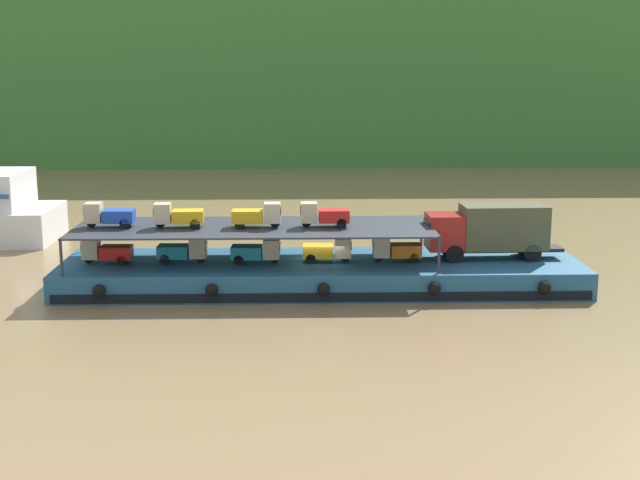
{
  "coord_description": "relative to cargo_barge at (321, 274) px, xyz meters",
  "views": [
    {
      "loc": [
        -1.47,
        -48.1,
        12.42
      ],
      "look_at": [
        -0.07,
        0.0,
        2.7
      ],
      "focal_mm": 48.77,
      "sensor_mm": 36.0,
      "label": 1
    }
  ],
  "objects": [
    {
      "name": "mini_truck_upper_mid",
      "position": [
        -8.0,
        -0.21,
        3.44
      ],
      "size": [
        2.8,
        1.3,
        1.38
      ],
      "color": "gold",
      "rests_on": "cargo_rack"
    },
    {
      "name": "ground_plane",
      "position": [
        0.0,
        0.03,
        -0.75
      ],
      "size": [
        400.0,
        400.0,
        0.0
      ],
      "primitive_type": "plane",
      "color": "olive"
    },
    {
      "name": "cargo_barge",
      "position": [
        0.0,
        0.0,
        0.0
      ],
      "size": [
        29.3,
        8.0,
        1.5
      ],
      "color": "#23567A",
      "rests_on": "ground"
    },
    {
      "name": "mini_truck_lower_aft",
      "position": [
        -7.77,
        -0.15,
        1.44
      ],
      "size": [
        2.77,
        1.24,
        1.38
      ],
      "color": "teal",
      "rests_on": "cargo_barge"
    },
    {
      "name": "mini_truck_upper_bow",
      "position": [
        0.15,
        -0.2,
        3.44
      ],
      "size": [
        2.74,
        1.2,
        1.38
      ],
      "color": "red",
      "rests_on": "cargo_rack"
    },
    {
      "name": "mini_truck_lower_bow",
      "position": [
        4.22,
        -0.22,
        1.44
      ],
      "size": [
        2.75,
        1.21,
        1.38
      ],
      "color": "orange",
      "rests_on": "cargo_barge"
    },
    {
      "name": "hillside_far_bank",
      "position": [
        0.0,
        71.72,
        15.77
      ],
      "size": [
        124.28,
        30.05,
        29.32
      ],
      "color": "#387533",
      "rests_on": "ground"
    },
    {
      "name": "cargo_rack",
      "position": [
        -3.8,
        0.03,
        2.69
      ],
      "size": [
        20.1,
        6.65,
        2.0
      ],
      "color": "#2D333D",
      "rests_on": "cargo_barge"
    },
    {
      "name": "covered_lorry",
      "position": [
        9.67,
        0.38,
        2.44
      ],
      "size": [
        7.91,
        2.48,
        3.1
      ],
      "color": "maroon",
      "rests_on": "cargo_barge"
    },
    {
      "name": "mini_truck_upper_fore",
      "position": [
        -3.57,
        -0.24,
        3.44
      ],
      "size": [
        2.74,
        1.21,
        1.38
      ],
      "color": "gold",
      "rests_on": "cargo_rack"
    },
    {
      "name": "mini_truck_lower_mid",
      "position": [
        -3.63,
        -0.46,
        1.44
      ],
      "size": [
        2.78,
        1.27,
        1.38
      ],
      "color": "teal",
      "rests_on": "cargo_barge"
    },
    {
      "name": "mini_truck_lower_fore",
      "position": [
        0.38,
        -0.29,
        1.44
      ],
      "size": [
        2.78,
        1.28,
        1.38
      ],
      "color": "gold",
      "rests_on": "cargo_barge"
    },
    {
      "name": "mini_truck_lower_stern",
      "position": [
        -12.06,
        -0.26,
        1.44
      ],
      "size": [
        2.76,
        1.23,
        1.38
      ],
      "color": "red",
      "rests_on": "cargo_barge"
    },
    {
      "name": "mini_truck_upper_stern",
      "position": [
        -11.88,
        0.05,
        3.44
      ],
      "size": [
        2.74,
        1.2,
        1.38
      ],
      "color": "#1E47B7",
      "rests_on": "cargo_rack"
    }
  ]
}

